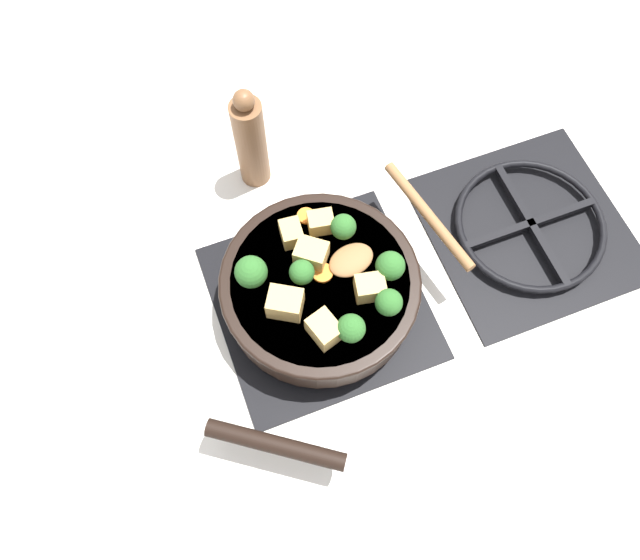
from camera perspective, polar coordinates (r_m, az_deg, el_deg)
ground_plane at (r=0.96m, az=-0.00°, el=-2.11°), size 2.40×2.40×0.00m
front_burner_grate at (r=0.95m, az=-0.00°, el=-1.84°), size 0.31×0.31×0.03m
rear_burner_grate at (r=1.06m, az=18.56°, el=4.68°), size 0.31×0.31×0.03m
skillet_pan at (r=0.91m, az=-0.04°, el=-0.84°), size 0.40×0.36×0.06m
wooden_spoon at (r=0.91m, az=6.70°, el=4.04°), size 0.20×0.20×0.02m
tofu_cube_center_large at (r=0.88m, az=-0.94°, el=2.35°), size 0.06×0.06×0.04m
tofu_cube_near_handle at (r=0.90m, az=-2.63°, el=4.30°), size 0.04×0.03×0.03m
tofu_cube_east_chunk at (r=0.86m, az=4.59°, el=-0.69°), size 0.04×0.05×0.03m
tofu_cube_west_chunk at (r=0.85m, az=-3.20°, el=-2.14°), size 0.06×0.06×0.04m
tofu_cube_back_piece at (r=0.91m, az=0.06°, el=5.30°), size 0.04×0.04×0.03m
tofu_cube_front_piece at (r=0.84m, az=0.40°, el=-4.53°), size 0.05×0.05×0.03m
broccoli_floret_near_spoon at (r=0.85m, az=6.31°, el=-2.06°), size 0.04×0.04×0.05m
broccoli_floret_center_top at (r=0.87m, az=6.44°, el=1.28°), size 0.04×0.04×0.05m
broccoli_floret_east_rim at (r=0.86m, az=-1.67°, el=0.69°), size 0.04×0.04×0.04m
broccoli_floret_west_rim at (r=0.89m, az=2.15°, el=4.86°), size 0.04×0.04×0.04m
broccoli_floret_north_edge at (r=0.86m, az=-6.32°, el=0.73°), size 0.05×0.05×0.05m
broccoli_floret_south_cluster at (r=0.83m, az=2.84°, el=-4.44°), size 0.04×0.04×0.05m
carrot_slice_orange_thin at (r=0.88m, az=0.23°, el=0.66°), size 0.03×0.03×0.01m
carrot_slice_near_center at (r=0.93m, az=-1.29°, el=5.89°), size 0.03×0.03×0.01m
pepper_mill at (r=1.00m, az=-6.38°, el=12.54°), size 0.05×0.05×0.21m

